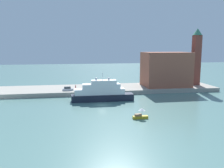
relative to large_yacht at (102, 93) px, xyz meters
name	(u,v)px	position (x,y,z in m)	size (l,w,h in m)	color
ground	(102,105)	(-0.59, -6.81, -3.11)	(400.00, 400.00, 0.00)	slate
quay_dock	(95,89)	(-0.59, 19.41, -2.24)	(110.00, 20.43, 1.73)	gray
large_yacht	(102,93)	(0.00, 0.00, 0.00)	(22.98, 4.60, 10.48)	black
small_motorboat	(141,114)	(8.09, -23.86, -1.89)	(4.29, 1.91, 3.00)	#B7991E
harbor_building	(166,69)	(32.33, 18.33, 6.48)	(20.78, 14.19, 15.70)	#93513D
bell_tower	(196,55)	(47.77, 19.34, 12.85)	(4.44, 4.44, 26.68)	brown
parked_car	(68,89)	(-12.63, 13.99, -0.71)	(4.48, 1.87, 1.54)	silver
person_figure	(76,87)	(-9.36, 16.84, -0.53)	(0.36, 0.36, 1.82)	maroon
mooring_bollard	(101,90)	(0.89, 10.99, -0.98)	(0.41, 0.41, 0.78)	black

